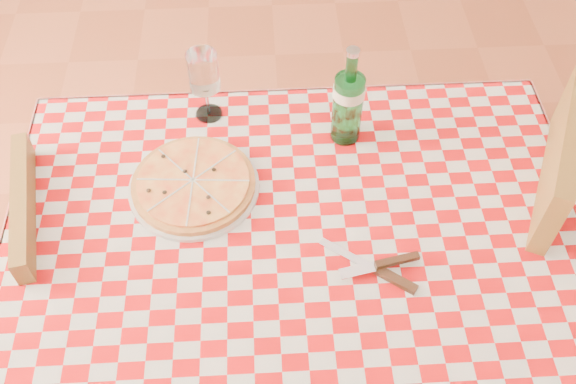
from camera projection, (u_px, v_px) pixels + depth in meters
name	position (u px, v px, depth m)	size (l,w,h in m)	color
dining_table	(298.00, 254.00, 1.49)	(1.20, 0.80, 0.75)	brown
tablecloth	(299.00, 231.00, 1.41)	(1.30, 0.90, 0.01)	#B50B0D
chair_near	(563.00, 246.00, 1.64)	(0.57, 0.57, 0.95)	brown
chair_far	(26.00, 286.00, 1.65)	(0.44, 0.44, 0.83)	brown
pizza_plate	(193.00, 183.00, 1.47)	(0.30, 0.30, 0.04)	gold
water_bottle	(349.00, 96.00, 1.48)	(0.08, 0.08, 0.27)	#1A682B
wine_glass	(205.00, 86.00, 1.56)	(0.08, 0.08, 0.19)	white
cutlery	(375.00, 267.00, 1.34)	(0.24, 0.20, 0.03)	silver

